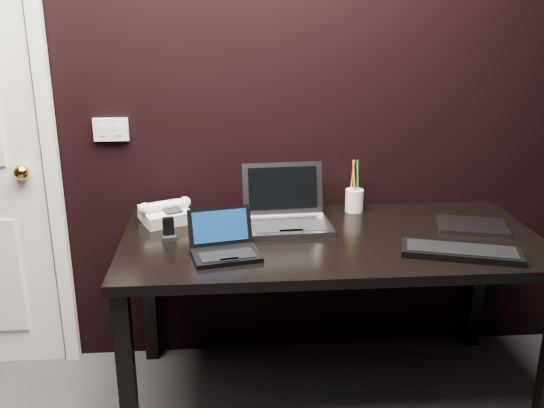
{
  "coord_description": "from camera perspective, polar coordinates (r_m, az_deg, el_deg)",
  "views": [
    {
      "loc": [
        -0.12,
        -0.87,
        1.64
      ],
      "look_at": [
        0.05,
        1.35,
        0.9
      ],
      "focal_mm": 40.0,
      "sensor_mm": 36.0,
      "label": 1
    }
  ],
  "objects": [
    {
      "name": "closed_laptop",
      "position": [
        2.69,
        18.34,
        -1.98
      ],
      "size": [
        0.32,
        0.27,
        0.02
      ],
      "color": "gray",
      "rests_on": "desk"
    },
    {
      "name": "desk_phone",
      "position": [
        2.65,
        -10.03,
        -0.87
      ],
      "size": [
        0.25,
        0.24,
        0.11
      ],
      "color": "silver",
      "rests_on": "desk"
    },
    {
      "name": "ext_keyboard",
      "position": [
        2.4,
        17.39,
        -4.32
      ],
      "size": [
        0.47,
        0.27,
        0.03
      ],
      "color": "black",
      "rests_on": "desk"
    },
    {
      "name": "mobile_phone",
      "position": [
        2.46,
        -9.7,
        -2.57
      ],
      "size": [
        0.06,
        0.06,
        0.09
      ],
      "color": "black",
      "rests_on": "desk"
    },
    {
      "name": "desk",
      "position": [
        2.51,
        5.58,
        -4.74
      ],
      "size": [
        1.7,
        0.8,
        0.74
      ],
      "color": "black",
      "rests_on": "ground"
    },
    {
      "name": "wall_back",
      "position": [
        2.7,
        -1.89,
        11.03
      ],
      "size": [
        4.0,
        0.0,
        4.0
      ],
      "primitive_type": "plane",
      "rotation": [
        1.57,
        0.0,
        0.0
      ],
      "color": "black",
      "rests_on": "ground"
    },
    {
      "name": "netbook",
      "position": [
        2.29,
        -4.5,
        -4.01
      ],
      "size": [
        0.29,
        0.26,
        0.16
      ],
      "color": "black",
      "rests_on": "desk"
    },
    {
      "name": "pen_cup",
      "position": [
        2.78,
        7.75,
        0.44
      ],
      "size": [
        0.1,
        0.1,
        0.24
      ],
      "color": "white",
      "rests_on": "desk"
    },
    {
      "name": "silver_laptop",
      "position": [
        2.58,
        1.39,
        -1.07
      ],
      "size": [
        0.37,
        0.34,
        0.24
      ],
      "color": "#A0A0A6",
      "rests_on": "desk"
    },
    {
      "name": "wall_switch",
      "position": [
        2.76,
        -14.92,
        6.79
      ],
      "size": [
        0.15,
        0.02,
        0.1
      ],
      "color": "silver",
      "rests_on": "wall_back"
    }
  ]
}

